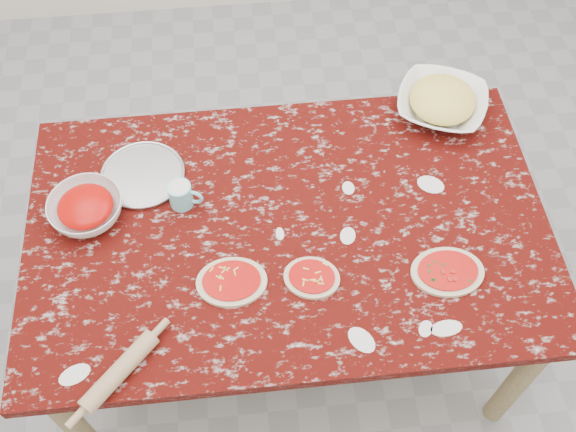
# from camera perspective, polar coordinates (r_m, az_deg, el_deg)

# --- Properties ---
(ground) EXTENTS (4.00, 4.00, 0.00)m
(ground) POSITION_cam_1_polar(r_m,az_deg,el_deg) (2.68, 0.00, -9.53)
(ground) COLOR gray
(worktable) EXTENTS (1.60, 1.00, 0.75)m
(worktable) POSITION_cam_1_polar(r_m,az_deg,el_deg) (2.09, 0.00, -2.02)
(worktable) COLOR #3B0805
(worktable) RESTS_ON ground
(pizza_tray) EXTENTS (0.34, 0.34, 0.01)m
(pizza_tray) POSITION_cam_1_polar(r_m,az_deg,el_deg) (2.18, -12.40, 3.45)
(pizza_tray) COLOR #B2B2B7
(pizza_tray) RESTS_ON worktable
(sauce_bowl) EXTENTS (0.28, 0.28, 0.07)m
(sauce_bowl) POSITION_cam_1_polar(r_m,az_deg,el_deg) (2.11, -16.97, 0.57)
(sauce_bowl) COLOR white
(sauce_bowl) RESTS_ON worktable
(cheese_bowl) EXTENTS (0.39, 0.39, 0.07)m
(cheese_bowl) POSITION_cam_1_polar(r_m,az_deg,el_deg) (2.35, 13.07, 9.38)
(cheese_bowl) COLOR white
(cheese_bowl) RESTS_ON worktable
(flour_mug) EXTENTS (0.11, 0.07, 0.09)m
(flour_mug) POSITION_cam_1_polar(r_m,az_deg,el_deg) (2.06, -9.16, 1.81)
(flour_mug) COLOR #79D7E3
(flour_mug) RESTS_ON worktable
(pizza_left) EXTENTS (0.21, 0.17, 0.02)m
(pizza_left) POSITION_cam_1_polar(r_m,az_deg,el_deg) (1.92, -4.87, -5.66)
(pizza_left) COLOR beige
(pizza_left) RESTS_ON worktable
(pizza_mid) EXTENTS (0.20, 0.18, 0.02)m
(pizza_mid) POSITION_cam_1_polar(r_m,az_deg,el_deg) (1.92, 2.06, -5.32)
(pizza_mid) COLOR beige
(pizza_mid) RESTS_ON worktable
(pizza_right) EXTENTS (0.22, 0.17, 0.02)m
(pizza_right) POSITION_cam_1_polar(r_m,az_deg,el_deg) (1.99, 13.57, -4.68)
(pizza_right) COLOR beige
(pizza_right) RESTS_ON worktable
(rolling_pin) EXTENTS (0.21, 0.22, 0.05)m
(rolling_pin) POSITION_cam_1_polar(r_m,az_deg,el_deg) (1.84, -14.30, -12.82)
(rolling_pin) COLOR tan
(rolling_pin) RESTS_ON worktable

